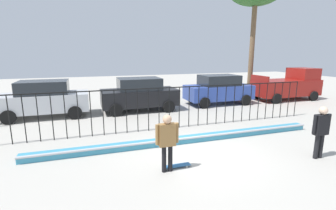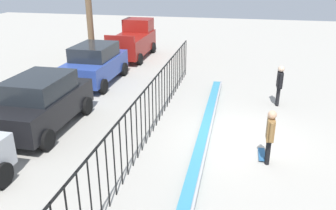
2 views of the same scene
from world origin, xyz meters
The scene contains 10 objects.
ground_plane centered at (0.00, 0.00, 0.00)m, with size 60.00×60.00×0.00m, color #ADA89E.
bowl_coping_ledge centered at (0.00, 1.17, 0.12)m, with size 11.00×0.40×0.27m.
perimeter_fence centered at (0.00, 2.99, 1.13)m, with size 14.04×0.04×1.85m.
skateboarder centered at (-1.34, -0.79, 0.99)m, with size 0.67×0.25×1.65m.
skateboard centered at (-0.99, -0.66, 0.06)m, with size 0.80×0.20×0.07m.
camera_operator centered at (3.48, -1.44, 1.01)m, with size 0.68×0.25×1.68m.
parked_car_silver centered at (-5.47, 6.93, 0.97)m, with size 4.30×2.12×1.90m.
parked_car_black centered at (-0.51, 6.84, 0.97)m, with size 4.30×2.12×1.90m.
parked_car_blue centered at (4.79, 7.11, 0.97)m, with size 4.30×2.12×1.90m.
pickup_truck centered at (10.33, 6.91, 1.04)m, with size 4.70×2.12×2.24m.
Camera 1 is at (-3.32, -6.84, 3.26)m, focal length 26.11 mm.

